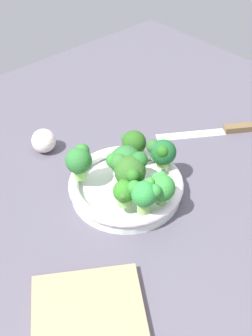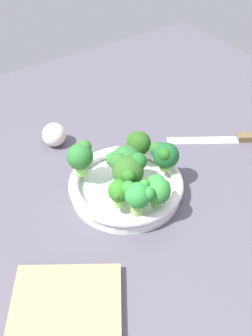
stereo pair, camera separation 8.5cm
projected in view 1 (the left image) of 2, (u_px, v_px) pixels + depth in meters
ground_plane at (148, 196)px, 90.95cm from camera, size 130.00×130.00×2.50cm
bowl at (126, 186)px, 88.41cm from camera, size 23.53×23.53×3.96cm
broccoli_floret_0 at (162, 152)px, 88.14cm from camera, size 6.21×5.39×6.17cm
broccoli_floret_1 at (161, 187)px, 80.11cm from camera, size 5.46×5.19×6.26cm
broccoli_floret_2 at (79, 160)px, 84.97cm from camera, size 5.36×5.60×7.18cm
broccoli_floret_3 at (132, 171)px, 81.76cm from camera, size 6.22×7.08×7.87cm
broccoli_floret_4 at (133, 142)px, 90.76cm from camera, size 5.51×5.15×6.08cm
broccoli_floret_5 at (124, 162)px, 84.45cm from camera, size 6.26×7.08×7.37cm
broccoli_floret_6 at (144, 194)px, 77.88cm from camera, size 5.81×5.18×6.78cm
broccoli_floret_7 at (124, 192)px, 79.87cm from camera, size 4.36×4.36×5.51cm
knife at (225, 130)px, 105.75cm from camera, size 16.62×23.55×1.50cm
garlic_bulb at (44, 141)px, 98.81cm from camera, size 5.57×5.57×5.57cm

